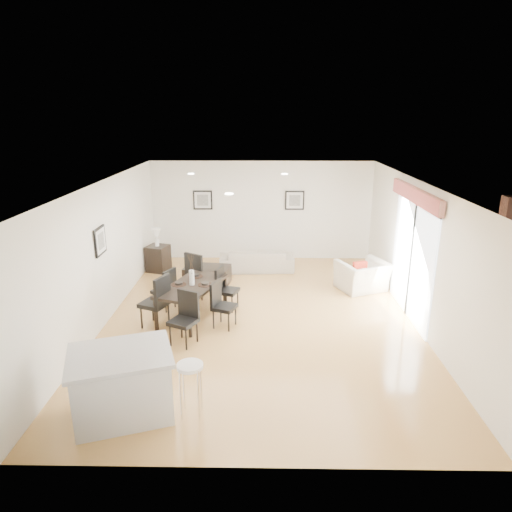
{
  "coord_description": "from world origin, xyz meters",
  "views": [
    {
      "loc": [
        0.05,
        -8.28,
        3.91
      ],
      "look_at": [
        -0.09,
        0.4,
        1.18
      ],
      "focal_mm": 32.0,
      "sensor_mm": 36.0,
      "label": 1
    }
  ],
  "objects_px": {
    "dining_chair_foot": "(197,273)",
    "kitchen_island": "(122,384)",
    "dining_chair_head": "(186,315)",
    "coffee_table": "(207,275)",
    "side_table": "(158,258)",
    "bar_stool": "(190,372)",
    "dining_chair_enear": "(221,302)",
    "dining_chair_wfar": "(166,287)",
    "dining_table": "(192,288)",
    "armchair": "(363,276)",
    "dining_chair_efar": "(224,286)",
    "dining_chair_wnear": "(158,299)",
    "sofa": "(257,260)"
  },
  "relations": [
    {
      "from": "dining_chair_foot",
      "to": "kitchen_island",
      "type": "xyz_separation_m",
      "value": [
        -0.43,
        -4.12,
        -0.11
      ]
    },
    {
      "from": "dining_chair_head",
      "to": "coffee_table",
      "type": "relative_size",
      "value": 0.9
    },
    {
      "from": "side_table",
      "to": "bar_stool",
      "type": "distance_m",
      "value": 6.15
    },
    {
      "from": "dining_chair_enear",
      "to": "dining_chair_wfar",
      "type": "bearing_deg",
      "value": 77.75
    },
    {
      "from": "dining_table",
      "to": "dining_chair_head",
      "type": "relative_size",
      "value": 1.94
    },
    {
      "from": "armchair",
      "to": "dining_chair_foot",
      "type": "height_order",
      "value": "dining_chair_foot"
    },
    {
      "from": "dining_chair_wfar",
      "to": "dining_chair_head",
      "type": "height_order",
      "value": "dining_chair_head"
    },
    {
      "from": "armchair",
      "to": "dining_chair_enear",
      "type": "xyz_separation_m",
      "value": [
        -3.09,
        -1.93,
        0.16
      ]
    },
    {
      "from": "armchair",
      "to": "dining_table",
      "type": "height_order",
      "value": "dining_table"
    },
    {
      "from": "dining_chair_efar",
      "to": "dining_chair_head",
      "type": "relative_size",
      "value": 0.94
    },
    {
      "from": "dining_chair_wnear",
      "to": "dining_chair_enear",
      "type": "relative_size",
      "value": 1.16
    },
    {
      "from": "side_table",
      "to": "coffee_table",
      "type": "bearing_deg",
      "value": -33.08
    },
    {
      "from": "dining_chair_foot",
      "to": "coffee_table",
      "type": "xyz_separation_m",
      "value": [
        0.11,
        0.87,
        -0.37
      ]
    },
    {
      "from": "armchair",
      "to": "coffee_table",
      "type": "distance_m",
      "value": 3.64
    },
    {
      "from": "side_table",
      "to": "dining_table",
      "type": "bearing_deg",
      "value": -64.83
    },
    {
      "from": "coffee_table",
      "to": "kitchen_island",
      "type": "bearing_deg",
      "value": -87.4
    },
    {
      "from": "bar_stool",
      "to": "dining_chair_head",
      "type": "bearing_deg",
      "value": 101.11
    },
    {
      "from": "dining_chair_wfar",
      "to": "dining_chair_enear",
      "type": "xyz_separation_m",
      "value": [
        1.19,
        -0.77,
        0.01
      ]
    },
    {
      "from": "sofa",
      "to": "bar_stool",
      "type": "relative_size",
      "value": 2.46
    },
    {
      "from": "dining_table",
      "to": "kitchen_island",
      "type": "bearing_deg",
      "value": -78.8
    },
    {
      "from": "armchair",
      "to": "dining_chair_wfar",
      "type": "relative_size",
      "value": 1.18
    },
    {
      "from": "sofa",
      "to": "armchair",
      "type": "xyz_separation_m",
      "value": [
        2.46,
        -1.35,
        0.06
      ]
    },
    {
      "from": "armchair",
      "to": "dining_chair_foot",
      "type": "distance_m",
      "value": 3.77
    },
    {
      "from": "side_table",
      "to": "armchair",
      "type": "bearing_deg",
      "value": -14.1
    },
    {
      "from": "dining_chair_foot",
      "to": "sofa",
      "type": "bearing_deg",
      "value": -93.04
    },
    {
      "from": "armchair",
      "to": "dining_chair_wfar",
      "type": "distance_m",
      "value": 4.43
    },
    {
      "from": "armchair",
      "to": "dining_table",
      "type": "xyz_separation_m",
      "value": [
        -3.68,
        -1.54,
        0.28
      ]
    },
    {
      "from": "sofa",
      "to": "dining_chair_enear",
      "type": "distance_m",
      "value": 3.35
    },
    {
      "from": "coffee_table",
      "to": "dining_chair_wnear",
      "type": "bearing_deg",
      "value": -96.54
    },
    {
      "from": "dining_chair_efar",
      "to": "bar_stool",
      "type": "bearing_deg",
      "value": -164.33
    },
    {
      "from": "armchair",
      "to": "dining_table",
      "type": "distance_m",
      "value": 4.0
    },
    {
      "from": "dining_chair_enear",
      "to": "dining_chair_head",
      "type": "bearing_deg",
      "value": 159.97
    },
    {
      "from": "dining_chair_efar",
      "to": "kitchen_island",
      "type": "relative_size",
      "value": 0.57
    },
    {
      "from": "armchair",
      "to": "bar_stool",
      "type": "distance_m",
      "value": 5.66
    },
    {
      "from": "armchair",
      "to": "bar_stool",
      "type": "relative_size",
      "value": 1.35
    },
    {
      "from": "dining_chair_wfar",
      "to": "dining_chair_enear",
      "type": "bearing_deg",
      "value": 82.66
    },
    {
      "from": "dining_chair_wnear",
      "to": "bar_stool",
      "type": "xyz_separation_m",
      "value": [
        1.02,
        -2.64,
        0.08
      ]
    },
    {
      "from": "dining_chair_wfar",
      "to": "dining_chair_head",
      "type": "distance_m",
      "value": 1.55
    },
    {
      "from": "armchair",
      "to": "dining_chair_enear",
      "type": "relative_size",
      "value": 1.16
    },
    {
      "from": "sofa",
      "to": "armchair",
      "type": "bearing_deg",
      "value": 148.16
    },
    {
      "from": "sofa",
      "to": "armchair",
      "type": "distance_m",
      "value": 2.81
    },
    {
      "from": "sofa",
      "to": "dining_chair_wnear",
      "type": "distance_m",
      "value": 3.81
    },
    {
      "from": "dining_chair_wfar",
      "to": "dining_chair_head",
      "type": "relative_size",
      "value": 0.93
    },
    {
      "from": "dining_chair_efar",
      "to": "dining_chair_head",
      "type": "height_order",
      "value": "dining_chair_head"
    },
    {
      "from": "dining_chair_wnear",
      "to": "coffee_table",
      "type": "xyz_separation_m",
      "value": [
        0.64,
        2.35,
        -0.37
      ]
    },
    {
      "from": "side_table",
      "to": "kitchen_island",
      "type": "height_order",
      "value": "kitchen_island"
    },
    {
      "from": "dining_chair_enear",
      "to": "coffee_table",
      "type": "bearing_deg",
      "value": 33.81
    },
    {
      "from": "dining_chair_foot",
      "to": "coffee_table",
      "type": "bearing_deg",
      "value": -65.7
    },
    {
      "from": "armchair",
      "to": "dining_chair_wnear",
      "type": "relative_size",
      "value": 1.01
    },
    {
      "from": "dining_table",
      "to": "dining_chair_efar",
      "type": "height_order",
      "value": "dining_chair_efar"
    }
  ]
}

